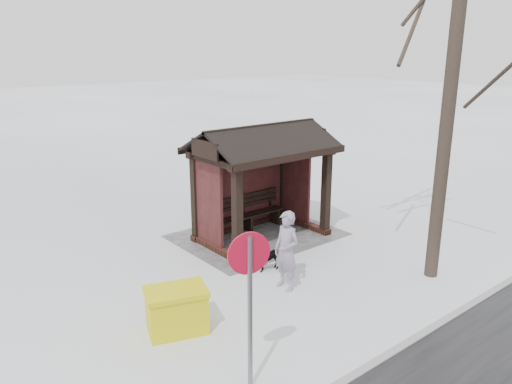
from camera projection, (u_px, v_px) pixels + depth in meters
ground at (262, 237)px, 13.56m from camera, size 120.00×120.00×0.00m
kerb at (447, 320)px, 9.45m from camera, size 120.00×0.15×0.06m
trampled_patch at (257, 235)px, 13.71m from camera, size 4.20×3.20×0.02m
bus_shelter at (258, 159)px, 13.07m from camera, size 3.60×2.40×3.09m
pedestrian at (286, 251)px, 10.47m from camera, size 0.45×0.65×1.72m
dog at (268, 257)px, 11.55m from camera, size 0.78×0.46×0.62m
grit_bin at (177, 310)px, 8.98m from camera, size 1.27×1.05×0.84m
road_sign at (249, 279)px, 7.11m from camera, size 0.62×0.22×2.51m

